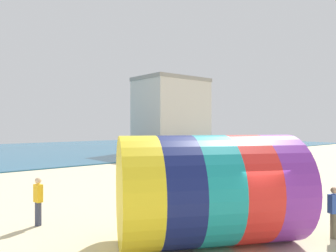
% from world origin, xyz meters
% --- Properties ---
extents(ground_plane, '(120.00, 120.00, 0.00)m').
position_xyz_m(ground_plane, '(0.00, 0.00, 0.00)').
color(ground_plane, beige).
extents(giant_inflatable_tube, '(6.60, 5.69, 3.46)m').
position_xyz_m(giant_inflatable_tube, '(-0.89, 1.01, 1.73)').
color(giant_inflatable_tube, yellow).
rests_on(giant_inflatable_tube, ground).
extents(kite_handler, '(0.42, 0.34, 1.71)m').
position_xyz_m(kite_handler, '(2.68, -1.32, 0.88)').
color(kite_handler, '#726651').
rests_on(kite_handler, ground).
extents(bystander_near_water, '(0.24, 0.37, 1.70)m').
position_xyz_m(bystander_near_water, '(9.70, 12.30, 0.87)').
color(bystander_near_water, black).
rests_on(bystander_near_water, ground).
extents(bystander_mid_beach, '(0.31, 0.41, 1.71)m').
position_xyz_m(bystander_mid_beach, '(2.81, 6.31, 0.87)').
color(bystander_mid_beach, '#383D56').
rests_on(bystander_mid_beach, ground).
extents(bystander_far_left, '(0.27, 0.39, 1.81)m').
position_xyz_m(bystander_far_left, '(-4.45, 6.40, 0.94)').
color(bystander_far_left, '#383D56').
rests_on(bystander_far_left, ground).
extents(promenade_building, '(9.13, 6.61, 10.09)m').
position_xyz_m(promenade_building, '(20.20, 27.66, 5.05)').
color(promenade_building, beige).
rests_on(promenade_building, ground).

